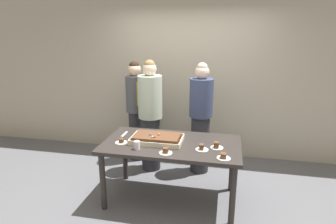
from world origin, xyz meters
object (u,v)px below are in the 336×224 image
party_table (171,150)px  cake_server_utensil (124,134)px  sheet_cake (157,138)px  plated_slice_near_left (224,157)px  plated_slice_near_right (121,142)px  plated_slice_far_right (202,148)px  plated_slice_center_front (165,152)px  plated_slice_far_left (217,146)px  person_green_shirt_behind (136,109)px  drink_cup_nearest (137,145)px  person_serving_front (150,115)px  person_striped_tie_right (201,117)px

party_table → cake_server_utensil: 0.70m
sheet_cake → plated_slice_near_left: 0.89m
plated_slice_near_right → plated_slice_far_right: 0.99m
plated_slice_center_front → cake_server_utensil: size_ratio=0.75×
sheet_cake → plated_slice_far_right: 0.59m
plated_slice_near_right → plated_slice_far_left: size_ratio=1.00×
plated_slice_near_left → plated_slice_far_right: (-0.25, 0.18, 0.00)m
plated_slice_far_left → plated_slice_far_right: 0.19m
plated_slice_far_right → person_green_shirt_behind: person_green_shirt_behind is taller
party_table → plated_slice_center_front: 0.35m
drink_cup_nearest → plated_slice_near_right: bearing=150.7°
plated_slice_near_right → plated_slice_far_left: plated_slice_far_left is taller
person_serving_front → party_table: bearing=10.7°
plated_slice_near_left → plated_slice_center_front: (-0.65, 0.00, -0.00)m
plated_slice_near_right → person_green_shirt_behind: person_green_shirt_behind is taller
plated_slice_far_right → plated_slice_center_front: 0.43m
plated_slice_center_front → drink_cup_nearest: (-0.35, 0.05, 0.03)m
person_striped_tie_right → person_green_shirt_behind: bearing=-73.5°
sheet_cake → cake_server_utensil: 0.51m
plated_slice_near_right → plated_slice_center_front: 0.63m
plated_slice_far_left → drink_cup_nearest: size_ratio=1.50×
plated_slice_far_left → person_serving_front: person_serving_front is taller
person_serving_front → person_striped_tie_right: size_ratio=1.02×
plated_slice_near_right → plated_slice_far_left: (1.16, 0.08, 0.01)m
plated_slice_far_right → sheet_cake: bearing=165.2°
party_table → sheet_cake: (-0.18, 0.00, 0.14)m
plated_slice_far_left → drink_cup_nearest: drink_cup_nearest is taller
plated_slice_far_right → plated_slice_center_front: plated_slice_far_right is taller
plated_slice_near_left → person_green_shirt_behind: (-1.46, 1.42, 0.08)m
plated_slice_near_left → drink_cup_nearest: (-1.00, 0.06, 0.03)m
party_table → plated_slice_near_right: plated_slice_near_right is taller
plated_slice_center_front → plated_slice_near_right: bearing=162.3°
plated_slice_near_right → person_serving_front: 0.94m
sheet_cake → person_striped_tie_right: (0.46, 0.86, 0.05)m
cake_server_utensil → plated_slice_far_right: bearing=-16.4°
plated_slice_center_front → plated_slice_near_left: bearing=-0.4°
person_green_shirt_behind → plated_slice_near_left: bearing=15.5°
plated_slice_center_front → person_green_shirt_behind: bearing=119.8°
sheet_cake → person_green_shirt_behind: (-0.63, 1.09, 0.06)m
cake_server_utensil → plated_slice_far_left: bearing=-10.2°
plated_slice_near_left → plated_slice_far_right: plated_slice_far_right is taller
person_striped_tie_right → person_serving_front: bearing=-56.3°
plated_slice_near_left → drink_cup_nearest: drink_cup_nearest is taller
plated_slice_near_left → person_serving_front: 1.59m
party_table → plated_slice_near_left: size_ratio=11.25×
party_table → sheet_cake: size_ratio=2.65×
plated_slice_center_front → plated_slice_far_left: bearing=25.8°
person_serving_front → drink_cup_nearest: bearing=-13.9°
person_serving_front → plated_slice_near_right: bearing=-28.0°
sheet_cake → person_striped_tie_right: person_striped_tie_right is taller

